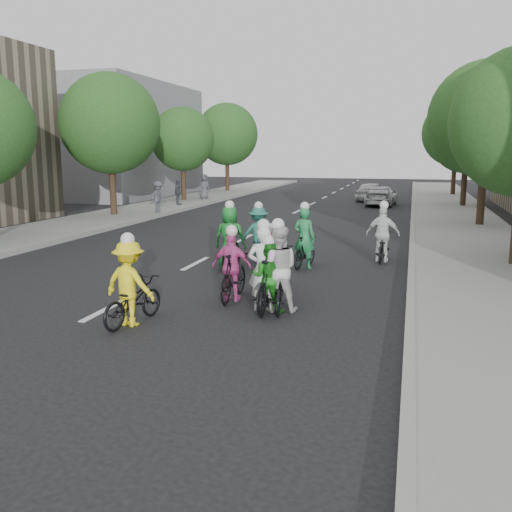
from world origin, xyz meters
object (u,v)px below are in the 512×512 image
at_px(cyclist_6, 278,277).
at_px(follow_car_trail, 372,191).
at_px(cyclist_4, 272,267).
at_px(cyclist_5, 305,245).
at_px(cyclist_7, 259,237).
at_px(cyclist_9, 230,243).
at_px(cyclist_3, 233,272).
at_px(spectator_0, 158,197).
at_px(spectator_1, 178,192).
at_px(cyclist_0, 264,281).
at_px(cyclist_1, 269,281).
at_px(spectator_2, 204,186).
at_px(cyclist_8, 383,241).
at_px(follow_car_lead, 381,196).
at_px(cyclist_2, 131,291).

xyz_separation_m(cyclist_6, follow_car_trail, (-0.04, 27.22, -0.07)).
height_order(cyclist_4, cyclist_5, cyclist_5).
bearing_deg(cyclist_7, cyclist_9, 62.94).
relative_size(cyclist_7, follow_car_trail, 0.48).
distance_m(cyclist_3, cyclist_5, 4.00).
bearing_deg(spectator_0, cyclist_7, -126.93).
xyz_separation_m(follow_car_trail, spectator_0, (-9.69, -11.97, 0.33)).
bearing_deg(spectator_1, cyclist_7, -153.79).
bearing_deg(cyclist_7, spectator_0, -62.50).
distance_m(cyclist_0, spectator_0, 17.98).
relative_size(cyclist_1, follow_car_trail, 0.50).
height_order(cyclist_4, cyclist_9, cyclist_9).
distance_m(cyclist_1, cyclist_3, 1.15).
bearing_deg(spectator_2, cyclist_1, -133.48).
height_order(cyclist_6, spectator_1, cyclist_6).
distance_m(cyclist_4, spectator_2, 24.72).
relative_size(cyclist_8, follow_car_lead, 0.45).
bearing_deg(cyclist_8, cyclist_2, 64.52).
bearing_deg(cyclist_2, cyclist_3, -109.66).
distance_m(cyclist_7, spectator_2, 20.76).
xyz_separation_m(cyclist_9, follow_car_trail, (2.20, 23.43, -0.08)).
bearing_deg(cyclist_9, cyclist_3, 107.04).
relative_size(cyclist_2, cyclist_8, 0.97).
distance_m(cyclist_2, spectator_2, 27.00).
relative_size(cyclist_1, cyclist_8, 1.01).
distance_m(cyclist_1, spectator_0, 18.06).
distance_m(cyclist_6, cyclist_7, 5.55).
distance_m(cyclist_7, spectator_1, 16.85).
bearing_deg(cyclist_9, spectator_0, -58.48).
xyz_separation_m(cyclist_4, cyclist_5, (0.21, 2.95, 0.06)).
distance_m(cyclist_6, spectator_2, 26.29).
bearing_deg(cyclist_7, spectator_2, -75.95).
bearing_deg(cyclist_3, cyclist_5, -102.38).
distance_m(cyclist_0, cyclist_3, 1.04).
height_order(cyclist_0, follow_car_lead, cyclist_0).
bearing_deg(spectator_2, cyclist_3, -134.95).
xyz_separation_m(cyclist_3, cyclist_8, (2.91, 5.41, 0.00)).
bearing_deg(cyclist_1, cyclist_2, 37.03).
distance_m(cyclist_4, cyclist_8, 5.00).
height_order(cyclist_1, spectator_2, spectator_2).
distance_m(cyclist_5, cyclist_8, 2.55).
xyz_separation_m(cyclist_7, spectator_2, (-8.73, 18.83, 0.27)).
bearing_deg(cyclist_5, cyclist_0, 101.92).
xyz_separation_m(cyclist_4, follow_car_lead, (1.24, 22.56, 0.00)).
relative_size(cyclist_3, cyclist_7, 1.00).
bearing_deg(cyclist_2, follow_car_lead, -86.42).
bearing_deg(follow_car_lead, spectator_1, 25.26).
xyz_separation_m(cyclist_2, spectator_0, (-7.30, 16.92, 0.31)).
bearing_deg(cyclist_4, cyclist_1, 105.51).
relative_size(follow_car_trail, spectator_2, 2.25).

